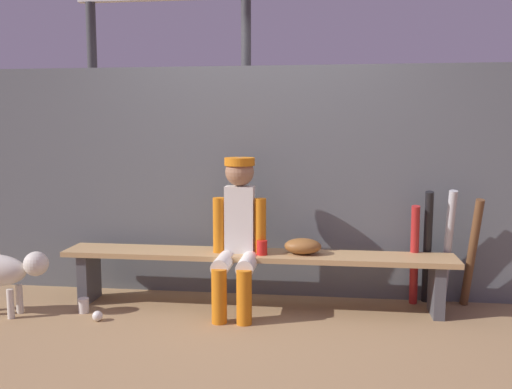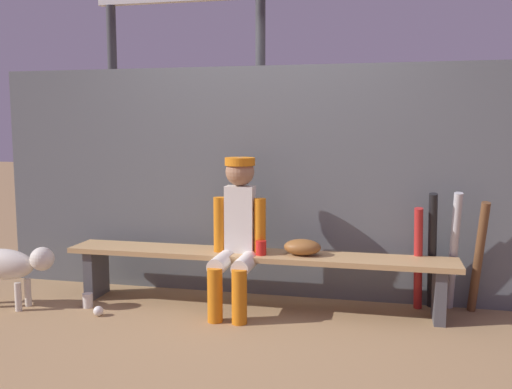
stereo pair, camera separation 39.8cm
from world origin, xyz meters
name	(u,v)px [view 1 (the left image)]	position (x,y,z in m)	size (l,w,h in m)	color
ground_plane	(256,307)	(0.00, 0.00, 0.00)	(30.00, 30.00, 0.00)	#9E7A51
chainlink_fence	(262,183)	(0.00, 0.36, 0.94)	(4.66, 0.03, 1.88)	#595E63
dugout_bench	(256,263)	(0.00, 0.00, 0.35)	(3.01, 0.36, 0.43)	tan
player_seated	(238,230)	(-0.13, -0.11, 0.63)	(0.41, 0.55, 1.17)	silver
baseball_glove	(303,246)	(0.36, 0.00, 0.49)	(0.28, 0.20, 0.12)	brown
bat_aluminum_red	(414,256)	(1.21, 0.18, 0.40)	(0.06, 0.06, 0.81)	#B22323
bat_aluminum_black	(427,248)	(1.31, 0.22, 0.46)	(0.06, 0.06, 0.93)	black
bat_aluminum_silver	(448,248)	(1.47, 0.23, 0.46)	(0.06, 0.06, 0.93)	#B7B7BC
bat_wood_dark	(472,253)	(1.64, 0.18, 0.43)	(0.06, 0.06, 0.88)	brown
baseball	(97,316)	(-1.10, -0.45, 0.04)	(0.07, 0.07, 0.07)	white
cup_on_ground	(84,305)	(-1.27, -0.29, 0.06)	(0.08, 0.08, 0.11)	silver
cup_on_bench	(262,248)	(0.05, -0.07, 0.49)	(0.08, 0.08, 0.11)	red
scoreboard	(173,10)	(-1.04, 1.49, 2.56)	(2.13, 0.27, 3.66)	#3F3F42
dog	(0,271)	(-1.85, -0.42, 0.34)	(0.84, 0.20, 0.49)	beige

